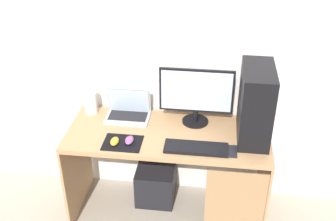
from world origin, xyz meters
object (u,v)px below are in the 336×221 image
object	(u,v)px
laptop	(128,111)
subwoofer	(156,183)
pc_tower	(256,104)
keyboard	(196,148)
cell_phone	(232,151)
mouse_right	(115,141)
speaker	(91,103)
monitor	(196,95)
mouse_left	(129,140)

from	to	relation	value
laptop	subwoofer	xyz separation A→B (m)	(0.20, -0.03, -0.64)
pc_tower	laptop	bearing A→B (deg)	171.08
keyboard	subwoofer	world-z (taller)	keyboard
cell_phone	subwoofer	xyz separation A→B (m)	(-0.56, 0.31, -0.60)
mouse_right	subwoofer	distance (m)	0.73
pc_tower	speaker	xyz separation A→B (m)	(-1.19, 0.17, -0.17)
pc_tower	cell_phone	distance (m)	0.35
monitor	mouse_right	distance (m)	0.65
speaker	cell_phone	bearing A→B (deg)	-19.74
mouse_left	speaker	bearing A→B (deg)	135.60
keyboard	mouse_right	bearing A→B (deg)	-179.47
pc_tower	monitor	size ratio (longest dim) A/B	0.98
mouse_left	mouse_right	world-z (taller)	same
mouse_left	subwoofer	world-z (taller)	mouse_left
laptop	mouse_left	bearing A→B (deg)	-76.88
cell_phone	subwoofer	size ratio (longest dim) A/B	0.43
cell_phone	pc_tower	bearing A→B (deg)	56.04
monitor	cell_phone	size ratio (longest dim) A/B	3.99
mouse_right	cell_phone	distance (m)	0.78
subwoofer	monitor	bearing A→B (deg)	2.34
cell_phone	keyboard	bearing A→B (deg)	-179.42
pc_tower	monitor	distance (m)	0.42
laptop	cell_phone	world-z (taller)	laptop
speaker	keyboard	xyz separation A→B (m)	(0.82, -0.38, -0.07)
laptop	speaker	distance (m)	0.29
monitor	keyboard	distance (m)	0.39
keyboard	mouse_left	xyz separation A→B (m)	(-0.45, 0.02, 0.01)
speaker	mouse_left	bearing A→B (deg)	-44.40
pc_tower	cell_phone	world-z (taller)	pc_tower
mouse_right	cell_phone	size ratio (longest dim) A/B	0.74
laptop	mouse_left	xyz separation A→B (m)	(0.08, -0.33, -0.02)
laptop	keyboard	bearing A→B (deg)	-33.50
mouse_left	subwoofer	distance (m)	0.70
laptop	mouse_right	distance (m)	0.35
keyboard	mouse_right	distance (m)	0.55
mouse_left	cell_phone	bearing A→B (deg)	-1.48
mouse_left	mouse_right	bearing A→B (deg)	-165.26
mouse_left	cell_phone	xyz separation A→B (m)	(0.68, -0.02, -0.02)
laptop	speaker	size ratio (longest dim) A/B	1.94
speaker	laptop	bearing A→B (deg)	-5.86
mouse_left	cell_phone	world-z (taller)	mouse_left
keyboard	laptop	bearing A→B (deg)	146.50
mouse_left	keyboard	bearing A→B (deg)	-2.54
monitor	laptop	xyz separation A→B (m)	(-0.50, 0.02, -0.18)
pc_tower	mouse_right	distance (m)	0.97
pc_tower	subwoofer	size ratio (longest dim) A/B	1.70
monitor	subwoofer	xyz separation A→B (m)	(-0.30, -0.01, -0.83)
speaker	keyboard	size ratio (longest dim) A/B	0.39
cell_phone	mouse_left	bearing A→B (deg)	178.52
speaker	monitor	bearing A→B (deg)	-3.56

